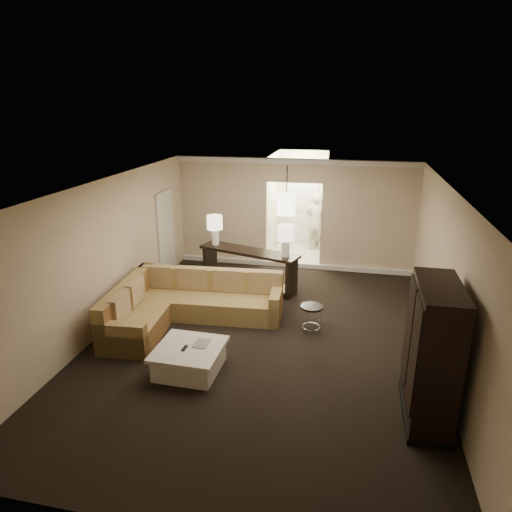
% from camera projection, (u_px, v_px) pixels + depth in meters
% --- Properties ---
extents(ground, '(8.00, 8.00, 0.00)m').
position_uv_depth(ground, '(262.00, 340.00, 8.30)').
color(ground, black).
rests_on(ground, ground).
extents(wall_back, '(6.00, 0.04, 2.80)m').
position_uv_depth(wall_back, '(294.00, 214.00, 11.54)').
color(wall_back, beige).
rests_on(wall_back, ground).
extents(wall_front, '(6.00, 0.04, 2.80)m').
position_uv_depth(wall_front, '(176.00, 418.00, 4.14)').
color(wall_front, beige).
rests_on(wall_front, ground).
extents(wall_left, '(0.04, 8.00, 2.80)m').
position_uv_depth(wall_left, '(104.00, 256.00, 8.44)').
color(wall_left, beige).
rests_on(wall_left, ground).
extents(wall_right, '(0.04, 8.00, 2.80)m').
position_uv_depth(wall_right, '(447.00, 282.00, 7.25)').
color(wall_right, beige).
rests_on(wall_right, ground).
extents(ceiling, '(6.00, 8.00, 0.02)m').
position_uv_depth(ceiling, '(263.00, 187.00, 7.39)').
color(ceiling, white).
rests_on(ceiling, wall_back).
extents(crown_molding, '(6.00, 0.10, 0.12)m').
position_uv_depth(crown_molding, '(295.00, 161.00, 11.07)').
color(crown_molding, white).
rests_on(crown_molding, wall_back).
extents(baseboard, '(6.00, 0.10, 0.12)m').
position_uv_depth(baseboard, '(292.00, 265.00, 11.93)').
color(baseboard, white).
rests_on(baseboard, ground).
extents(side_door, '(0.05, 0.90, 2.10)m').
position_uv_depth(side_door, '(166.00, 234.00, 11.13)').
color(side_door, silver).
rests_on(side_door, ground).
extents(foyer, '(1.44, 2.02, 2.80)m').
position_uv_depth(foyer, '(300.00, 207.00, 12.82)').
color(foyer, beige).
rests_on(foyer, ground).
extents(sectional_sofa, '(3.06, 2.50, 0.90)m').
position_uv_depth(sectional_sofa, '(185.00, 304.00, 8.91)').
color(sectional_sofa, brown).
rests_on(sectional_sofa, ground).
extents(coffee_table, '(1.07, 1.07, 0.44)m').
position_uv_depth(coffee_table, '(189.00, 359.00, 7.30)').
color(coffee_table, silver).
rests_on(coffee_table, ground).
extents(console_table, '(2.42, 1.19, 0.91)m').
position_uv_depth(console_table, '(249.00, 265.00, 10.46)').
color(console_table, black).
rests_on(console_table, ground).
extents(armoire, '(0.58, 1.35, 1.94)m').
position_uv_depth(armoire, '(431.00, 356.00, 6.03)').
color(armoire, black).
rests_on(armoire, ground).
extents(drink_table, '(0.42, 0.42, 0.52)m').
position_uv_depth(drink_table, '(312.00, 313.00, 8.50)').
color(drink_table, black).
rests_on(drink_table, ground).
extents(table_lamp_left, '(0.37, 0.37, 0.70)m').
position_uv_depth(table_lamp_left, '(215.00, 225.00, 10.61)').
color(table_lamp_left, white).
rests_on(table_lamp_left, console_table).
extents(table_lamp_right, '(0.37, 0.37, 0.70)m').
position_uv_depth(table_lamp_right, '(286.00, 236.00, 9.78)').
color(table_lamp_right, white).
rests_on(table_lamp_right, console_table).
extents(pendant_light, '(0.38, 0.38, 1.09)m').
position_uv_depth(pendant_light, '(286.00, 204.00, 10.16)').
color(pendant_light, black).
rests_on(pendant_light, ceiling).
extents(person, '(0.70, 0.50, 1.84)m').
position_uv_depth(person, '(316.00, 219.00, 13.09)').
color(person, beige).
rests_on(person, ground).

